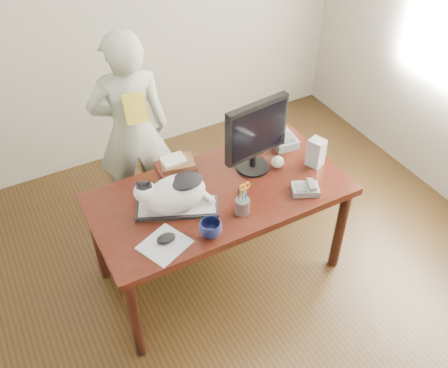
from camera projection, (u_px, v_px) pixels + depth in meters
room at (281, 171)px, 2.30m from camera, size 4.50×4.50×4.50m
desk at (215, 201)px, 3.24m from camera, size 1.60×0.80×0.75m
keyboard at (177, 208)px, 2.96m from camera, size 0.52×0.36×0.03m
cat at (173, 193)px, 2.88m from camera, size 0.47×0.36×0.27m
monitor at (256, 134)px, 3.07m from camera, size 0.45×0.24×0.50m
pen_cup at (242, 204)px, 2.91m from camera, size 0.10×0.10×0.22m
mousepad at (165, 245)px, 2.75m from camera, size 0.31×0.30×0.01m
mouse at (166, 238)px, 2.76m from camera, size 0.13×0.11×0.04m
coffee_mug at (210, 229)px, 2.78m from camera, size 0.18×0.18×0.10m
phone at (306, 189)px, 3.07m from camera, size 0.20×0.18×0.08m
speaker at (316, 153)px, 3.23m from camera, size 0.12×0.12×0.19m
baseball at (278, 162)px, 3.24m from camera, size 0.08×0.08×0.08m
book_stack at (176, 165)px, 3.23m from camera, size 0.26×0.21×0.09m
calculator at (283, 140)px, 3.45m from camera, size 0.19×0.23×0.07m
person at (131, 131)px, 3.55m from camera, size 0.61×0.46×1.53m
held_book at (135, 109)px, 3.25m from camera, size 0.16×0.11×0.20m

